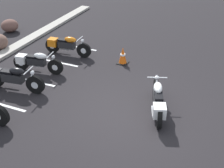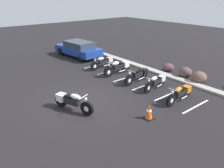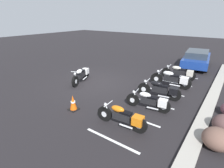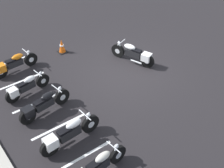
% 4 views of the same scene
% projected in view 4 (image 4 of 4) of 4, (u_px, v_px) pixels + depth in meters
% --- Properties ---
extents(ground, '(60.00, 60.00, 0.00)m').
position_uv_depth(ground, '(126.00, 72.00, 13.55)').
color(ground, black).
extents(motorcycle_white_featured, '(2.07, 0.97, 0.85)m').
position_uv_depth(motorcycle_white_featured, '(134.00, 54.00, 13.84)').
color(motorcycle_white_featured, black).
rests_on(motorcycle_white_featured, ground).
extents(parked_bike_0, '(0.62, 2.11, 0.83)m').
position_uv_depth(parked_bike_0, '(96.00, 167.00, 9.11)').
color(parked_bike_0, black).
rests_on(parked_bike_0, ground).
extents(parked_bike_1, '(0.64, 2.28, 0.90)m').
position_uv_depth(parked_bike_1, '(68.00, 134.00, 10.09)').
color(parked_bike_1, black).
rests_on(parked_bike_1, ground).
extents(parked_bike_2, '(0.68, 2.14, 0.84)m').
position_uv_depth(parked_bike_2, '(42.00, 105.00, 11.22)').
color(parked_bike_2, black).
rests_on(parked_bike_2, ground).
extents(parked_bike_3, '(0.63, 1.95, 0.77)m').
position_uv_depth(parked_bike_3, '(25.00, 87.00, 12.08)').
color(parked_bike_3, black).
rests_on(parked_bike_3, ground).
extents(parked_bike_4, '(0.57, 2.03, 0.80)m').
position_uv_depth(parked_bike_4, '(13.00, 64.00, 13.28)').
color(parked_bike_4, black).
rests_on(parked_bike_4, ground).
extents(traffic_cone, '(0.40, 0.40, 0.67)m').
position_uv_depth(traffic_cone, '(62.00, 46.00, 14.60)').
color(traffic_cone, black).
rests_on(traffic_cone, ground).
extents(stall_line_1, '(0.10, 2.10, 0.00)m').
position_uv_depth(stall_line_1, '(83.00, 156.00, 9.97)').
color(stall_line_1, white).
rests_on(stall_line_1, ground).
extents(stall_line_2, '(0.10, 2.10, 0.00)m').
position_uv_depth(stall_line_2, '(59.00, 127.00, 10.99)').
color(stall_line_2, white).
rests_on(stall_line_2, ground).
extents(stall_line_3, '(0.10, 2.10, 0.00)m').
position_uv_depth(stall_line_3, '(38.00, 102.00, 12.01)').
color(stall_line_3, white).
rests_on(stall_line_3, ground).
extents(stall_line_4, '(0.10, 2.10, 0.00)m').
position_uv_depth(stall_line_4, '(21.00, 81.00, 13.02)').
color(stall_line_4, white).
rests_on(stall_line_4, ground).
extents(stall_line_5, '(0.10, 2.10, 0.00)m').
position_uv_depth(stall_line_5, '(6.00, 64.00, 14.04)').
color(stall_line_5, white).
rests_on(stall_line_5, ground).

